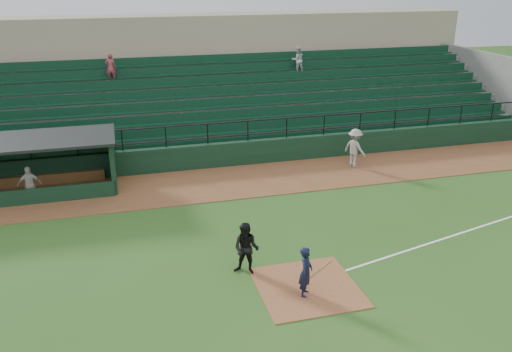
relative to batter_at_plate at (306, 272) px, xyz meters
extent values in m
plane|color=#284F19|center=(0.20, 1.35, -0.80)|extent=(90.00, 90.00, 0.00)
cube|color=brown|center=(0.20, 9.35, -0.78)|extent=(40.00, 4.00, 0.03)
cube|color=brown|center=(0.20, 0.35, -0.78)|extent=(3.00, 3.00, 0.03)
cube|color=white|center=(8.20, 2.55, -0.79)|extent=(17.49, 4.44, 0.01)
cube|color=black|center=(0.20, 11.55, -0.20)|extent=(36.00, 0.35, 1.20)
cylinder|color=black|center=(0.20, 11.55, 1.40)|extent=(36.00, 0.06, 0.06)
cube|color=slate|center=(0.20, 16.45, 1.00)|extent=(36.00, 9.00, 3.60)
cube|color=#0D321F|center=(0.20, 15.95, 1.45)|extent=(34.56, 8.00, 4.05)
cube|color=slate|center=(18.20, 16.50, 1.30)|extent=(0.35, 9.50, 4.20)
cube|color=gray|center=(0.20, 22.95, 2.40)|extent=(38.00, 3.00, 6.40)
cube|color=slate|center=(0.20, 20.95, 2.90)|extent=(36.00, 2.00, 0.20)
imported|color=#BDBDBD|center=(6.08, 18.25, 3.16)|extent=(0.78, 0.61, 1.61)
imported|color=#94363E|center=(-5.01, 18.25, 3.17)|extent=(0.59, 0.39, 1.63)
cube|color=black|center=(-9.55, 11.75, 0.35)|extent=(8.50, 0.20, 2.30)
cube|color=black|center=(-5.30, 10.45, 0.35)|extent=(0.20, 2.60, 2.30)
cube|color=black|center=(-9.55, 10.45, 1.56)|extent=(8.90, 3.20, 0.12)
cube|color=olive|center=(-9.55, 11.35, -0.55)|extent=(7.65, 0.40, 0.50)
cube|color=black|center=(-9.55, 9.10, -0.45)|extent=(8.50, 0.12, 0.70)
imported|color=black|center=(0.00, 0.00, 0.00)|extent=(0.62, 0.69, 1.59)
cylinder|color=olive|center=(0.40, -0.20, 0.15)|extent=(0.79, 0.34, 0.35)
imported|color=black|center=(-1.38, 1.65, 0.07)|extent=(1.06, 1.00, 1.74)
imported|color=gray|center=(6.13, 9.76, 0.18)|extent=(1.17, 1.41, 1.90)
imported|color=#A8A39D|center=(-8.65, 9.23, 0.03)|extent=(0.96, 0.46, 1.59)
camera|label=1|loc=(-4.90, -12.48, 8.20)|focal=36.94mm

